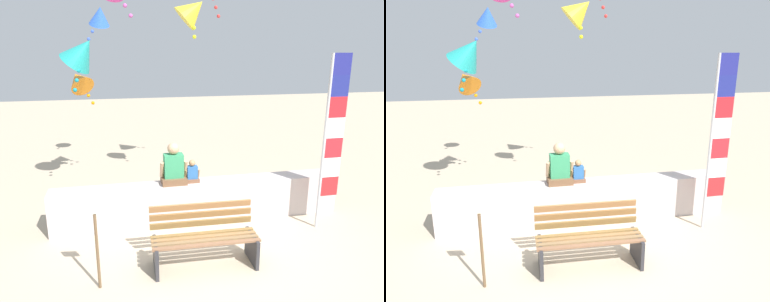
# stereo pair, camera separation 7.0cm
# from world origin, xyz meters

# --- Properties ---
(ground_plane) EXTENTS (40.00, 40.00, 0.00)m
(ground_plane) POSITION_xyz_m (0.00, 0.00, 0.00)
(ground_plane) COLOR #BCA98D
(seawall_ledge) EXTENTS (5.40, 0.46, 0.77)m
(seawall_ledge) POSITION_xyz_m (0.00, 1.12, 0.38)
(seawall_ledge) COLOR beige
(seawall_ledge) RESTS_ON ground
(park_bench) EXTENTS (1.59, 0.66, 0.88)m
(park_bench) POSITION_xyz_m (-0.29, -0.30, 0.41)
(park_bench) COLOR brown
(park_bench) RESTS_ON ground
(person_adult) EXTENTS (0.50, 0.37, 0.77)m
(person_adult) POSITION_xyz_m (-0.50, 1.16, 1.07)
(person_adult) COLOR brown
(person_adult) RESTS_ON seawall_ledge
(person_child) EXTENTS (0.28, 0.20, 0.42)m
(person_child) POSITION_xyz_m (-0.15, 1.16, 0.93)
(person_child) COLOR brown
(person_child) RESTS_ON seawall_ledge
(flag_banner) EXTENTS (0.37, 0.05, 3.07)m
(flag_banner) POSITION_xyz_m (2.11, 0.39, 1.73)
(flag_banner) COLOR #B7B7BC
(flag_banner) RESTS_ON ground
(kite_teal) EXTENTS (1.09, 0.98, 1.20)m
(kite_teal) POSITION_xyz_m (-2.06, 2.86, 3.08)
(kite_teal) COLOR teal
(kite_blue) EXTENTS (0.65, 0.74, 0.88)m
(kite_blue) POSITION_xyz_m (-1.71, 4.48, 3.92)
(kite_blue) COLOR blue
(kite_yellow) EXTENTS (0.86, 0.70, 0.98)m
(kite_yellow) POSITION_xyz_m (0.23, 2.83, 3.92)
(kite_yellow) COLOR yellow
(kite_orange) EXTENTS (0.79, 0.84, 0.92)m
(kite_orange) POSITION_xyz_m (-2.23, 3.57, 2.47)
(kite_orange) COLOR orange
(sign_post) EXTENTS (0.24, 0.05, 1.27)m
(sign_post) POSITION_xyz_m (-1.81, -0.57, 0.75)
(sign_post) COLOR brown
(sign_post) RESTS_ON ground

